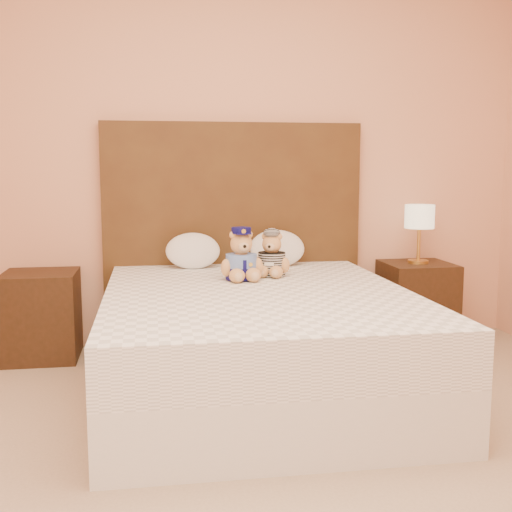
# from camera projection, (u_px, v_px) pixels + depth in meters

# --- Properties ---
(ground) EXTENTS (4.00, 4.50, 0.00)m
(ground) POSITION_uv_depth(u_px,v_px,m) (312.00, 501.00, 2.32)
(ground) COLOR tan
(ground) RESTS_ON ground
(room_walls) EXTENTS (4.04, 4.52, 2.72)m
(room_walls) POSITION_uv_depth(u_px,v_px,m) (288.00, 11.00, 2.52)
(room_walls) COLOR #E7A17E
(room_walls) RESTS_ON ground
(bed) EXTENTS (1.60, 2.00, 0.55)m
(bed) POSITION_uv_depth(u_px,v_px,m) (258.00, 340.00, 3.46)
(bed) COLOR white
(bed) RESTS_ON ground
(headboard) EXTENTS (1.75, 0.08, 1.50)m
(headboard) POSITION_uv_depth(u_px,v_px,m) (233.00, 234.00, 4.38)
(headboard) COLOR #4E3417
(headboard) RESTS_ON ground
(nightstand_left) EXTENTS (0.45, 0.45, 0.55)m
(nightstand_left) POSITION_uv_depth(u_px,v_px,m) (41.00, 315.00, 4.04)
(nightstand_left) COLOR #361F11
(nightstand_left) RESTS_ON ground
(nightstand_right) EXTENTS (0.45, 0.45, 0.55)m
(nightstand_right) POSITION_uv_depth(u_px,v_px,m) (417.00, 302.00, 4.44)
(nightstand_right) COLOR #361F11
(nightstand_right) RESTS_ON ground
(lamp) EXTENTS (0.20, 0.20, 0.40)m
(lamp) POSITION_uv_depth(u_px,v_px,m) (420.00, 220.00, 4.36)
(lamp) COLOR gold
(lamp) RESTS_ON nightstand_right
(teddy_police) EXTENTS (0.29, 0.28, 0.30)m
(teddy_police) POSITION_uv_depth(u_px,v_px,m) (241.00, 254.00, 3.71)
(teddy_police) COLOR #BF824A
(teddy_police) RESTS_ON bed
(teddy_prisoner) EXTENTS (0.31, 0.30, 0.27)m
(teddy_prisoner) POSITION_uv_depth(u_px,v_px,m) (272.00, 254.00, 3.85)
(teddy_prisoner) COLOR #BF824A
(teddy_prisoner) RESTS_ON bed
(pillow_left) EXTENTS (0.35, 0.23, 0.25)m
(pillow_left) POSITION_uv_depth(u_px,v_px,m) (193.00, 249.00, 4.17)
(pillow_left) COLOR white
(pillow_left) RESTS_ON bed
(pillow_right) EXTENTS (0.37, 0.24, 0.26)m
(pillow_right) POSITION_uv_depth(u_px,v_px,m) (277.00, 246.00, 4.25)
(pillow_right) COLOR white
(pillow_right) RESTS_ON bed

